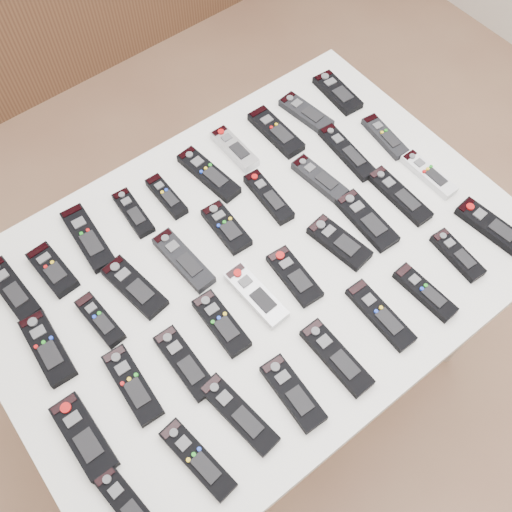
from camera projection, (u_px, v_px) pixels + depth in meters
ground at (258, 347)px, 2.06m from camera, size 4.00×4.00×0.00m
table at (256, 272)px, 1.40m from camera, size 1.25×0.88×0.78m
remote_0 at (13, 290)px, 1.29m from camera, size 0.06×0.18×0.02m
remote_1 at (53, 270)px, 1.32m from camera, size 0.07×0.15×0.02m
remote_2 at (88, 238)px, 1.37m from camera, size 0.07×0.20×0.02m
remote_3 at (133, 213)px, 1.40m from camera, size 0.05×0.15×0.02m
remote_4 at (167, 196)px, 1.43m from camera, size 0.04×0.14×0.02m
remote_5 at (209, 174)px, 1.46m from camera, size 0.07×0.20×0.02m
remote_6 at (235, 149)px, 1.50m from camera, size 0.05×0.16×0.02m
remote_7 at (276, 132)px, 1.53m from camera, size 0.06×0.18×0.02m
remote_8 at (306, 113)px, 1.57m from camera, size 0.07×0.17×0.02m
remote_9 at (337, 93)px, 1.61m from camera, size 0.07×0.16×0.02m
remote_10 at (48, 348)px, 1.22m from camera, size 0.07×0.18×0.02m
remote_11 at (100, 320)px, 1.26m from camera, size 0.05×0.14×0.02m
remote_12 at (134, 287)px, 1.30m from camera, size 0.08×0.18×0.02m
remote_13 at (184, 260)px, 1.33m from camera, size 0.06×0.18×0.02m
remote_14 at (226, 227)px, 1.38m from camera, size 0.06×0.15×0.02m
remote_15 at (269, 197)px, 1.42m from camera, size 0.05×0.17×0.02m
remote_16 at (319, 179)px, 1.45m from camera, size 0.06×0.16×0.02m
remote_17 at (347, 152)px, 1.50m from camera, size 0.06×0.20×0.02m
remote_18 at (385, 137)px, 1.53m from camera, size 0.06×0.16×0.02m
remote_19 at (84, 436)px, 1.13m from camera, size 0.06×0.18×0.02m
remote_20 at (132, 385)px, 1.19m from camera, size 0.06×0.18×0.02m
remote_21 at (185, 363)px, 1.21m from camera, size 0.05×0.17×0.02m
remote_22 at (221, 323)px, 1.25m from camera, size 0.06×0.16×0.02m
remote_23 at (256, 295)px, 1.29m from camera, size 0.06×0.17×0.02m
remote_24 at (294, 276)px, 1.31m from camera, size 0.07×0.16×0.02m
remote_25 at (339, 242)px, 1.36m from camera, size 0.08×0.16×0.02m
remote_26 at (367, 220)px, 1.39m from camera, size 0.07×0.18×0.02m
remote_27 at (399, 196)px, 1.43m from camera, size 0.05×0.19×0.02m
remote_28 at (429, 174)px, 1.46m from camera, size 0.04×0.16×0.02m
remote_29 at (129, 507)px, 1.07m from camera, size 0.06×0.17×0.02m
remote_30 at (198, 459)px, 1.11m from camera, size 0.07×0.18×0.02m
remote_31 at (239, 414)px, 1.16m from camera, size 0.07×0.19×0.02m
remote_32 at (293, 393)px, 1.18m from camera, size 0.06×0.17×0.02m
remote_33 at (336, 357)px, 1.21m from camera, size 0.05×0.18×0.02m
remote_34 at (380, 315)px, 1.26m from camera, size 0.05×0.18×0.02m
remote_35 at (425, 292)px, 1.29m from camera, size 0.05×0.16×0.02m
remote_36 at (457, 255)px, 1.34m from camera, size 0.05×0.15×0.02m
remote_37 at (492, 227)px, 1.38m from camera, size 0.07×0.19×0.02m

